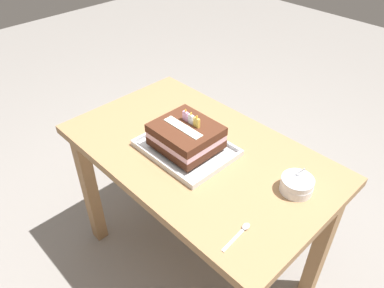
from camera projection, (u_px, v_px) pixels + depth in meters
name	position (u px, v px, depth m)	size (l,w,h in m)	color
ground_plane	(196.00, 260.00, 1.92)	(8.00, 8.00, 0.00)	gray
dining_table	(197.00, 173.00, 1.54)	(1.09, 0.66, 0.74)	#9E754C
foil_tray	(186.00, 149.00, 1.46)	(0.36, 0.28, 0.02)	silver
birthday_cake	(186.00, 136.00, 1.42)	(0.24, 0.21, 0.14)	#4C2718
bowl_stack	(297.00, 185.00, 1.27)	(0.11, 0.11, 0.09)	white
serving_spoon_near_tray	(242.00, 231.00, 1.14)	(0.03, 0.14, 0.01)	silver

